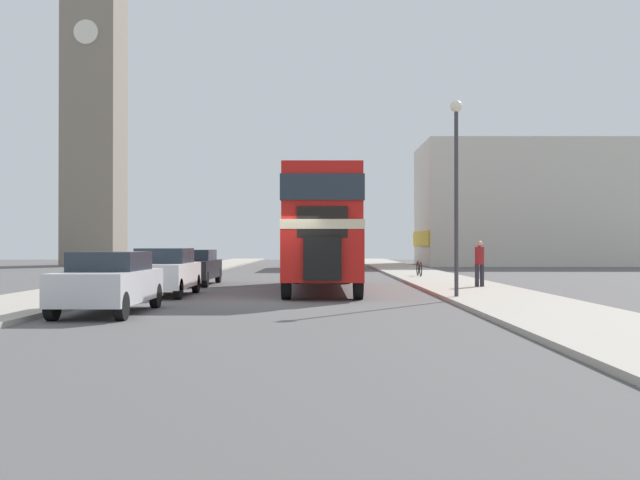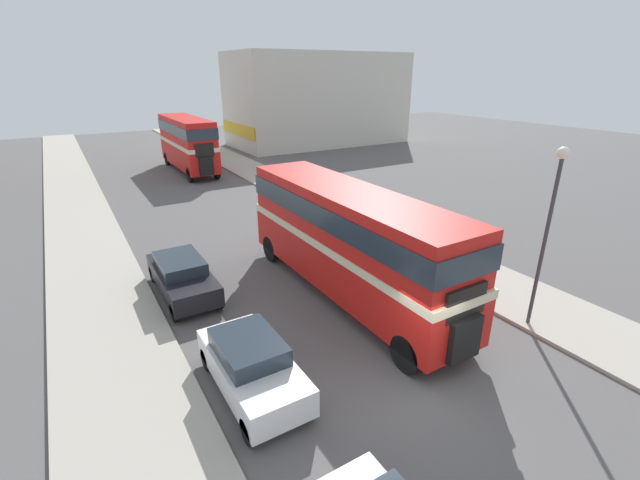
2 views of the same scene
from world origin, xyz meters
name	(u,v)px [view 1 (image 1 of 2)]	position (x,y,z in m)	size (l,w,h in m)	color
ground_plane	(273,302)	(0.00, 0.00, 0.00)	(120.00, 120.00, 0.00)	#565454
sidewalk_right	(506,300)	(6.75, 0.00, 0.06)	(3.50, 120.00, 0.12)	#A8A093
sidewalk_left	(41,300)	(-6.75, 0.00, 0.06)	(3.50, 120.00, 0.12)	#A8A093
double_decker_bus	(320,223)	(1.37, 5.44, 2.48)	(2.48, 11.13, 4.13)	red
bus_distant	(331,231)	(2.22, 30.05, 2.64)	(2.39, 9.58, 4.43)	red
car_parked_near	(107,282)	(-3.78, -3.51, 0.77)	(1.71, 4.11, 1.49)	silver
car_parked_mid	(162,271)	(-3.76, 2.46, 0.79)	(1.74, 3.98, 1.54)	white
car_parked_far	(192,267)	(-3.93, 8.80, 0.76)	(1.75, 4.40, 1.46)	black
pedestrian_walking	(478,261)	(7.19, 5.57, 1.07)	(0.34, 0.34, 1.68)	#282833
bicycle_on_pavement	(417,269)	(6.21, 14.55, 0.48)	(0.05, 1.76, 0.78)	black
street_lamp	(454,168)	(5.37, 0.56, 3.96)	(0.36, 0.36, 5.86)	#38383D
church_tower	(93,38)	(-17.16, 37.46, 18.62)	(4.50, 4.50, 36.39)	gray
shop_building_block	(539,205)	(19.41, 37.59, 4.93)	(19.69, 9.34, 9.87)	beige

